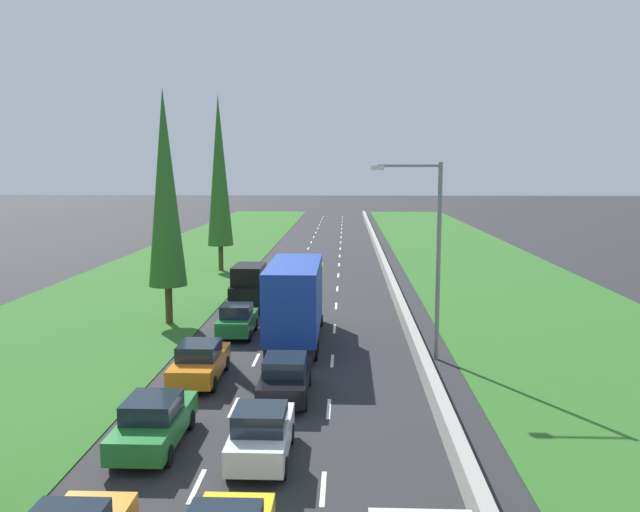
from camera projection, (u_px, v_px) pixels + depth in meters
ground_plane at (321, 260)px, 62.55m from camera, size 300.00×300.00×0.00m
grass_verge_left at (190, 259)px, 63.04m from camera, size 14.00×140.00×0.04m
grass_verge_right at (472, 261)px, 61.99m from camera, size 14.00×140.00×0.04m
median_barrier at (381, 256)px, 62.27m from camera, size 0.44×120.00×0.85m
lane_markings at (321, 260)px, 62.55m from camera, size 3.64×116.00×0.01m
white_hatchback_centre_lane at (261, 434)px, 19.56m from camera, size 1.74×3.90×1.72m
black_sedan_centre_lane at (285, 377)px, 24.95m from camera, size 1.82×4.50×1.64m
blue_box_truck_centre_lane at (296, 300)px, 32.69m from camera, size 2.46×9.40×4.18m
green_sedan_left_lane at (154, 422)px, 20.54m from camera, size 1.82×4.50×1.64m
orange_sedan_left_lane at (200, 362)px, 26.93m from camera, size 1.82×4.50×1.64m
green_hatchback_left_lane at (237, 320)px, 34.16m from camera, size 1.74×3.90×1.72m
black_van_left_lane at (249, 287)px, 40.56m from camera, size 1.96×4.90×2.82m
poplar_tree_second at (165, 189)px, 35.98m from camera, size 2.13×2.13×13.11m
poplar_tree_third at (219, 171)px, 55.03m from camera, size 2.17×2.17×14.87m
street_light_mast at (431, 246)px, 29.43m from camera, size 3.20×0.28×9.00m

